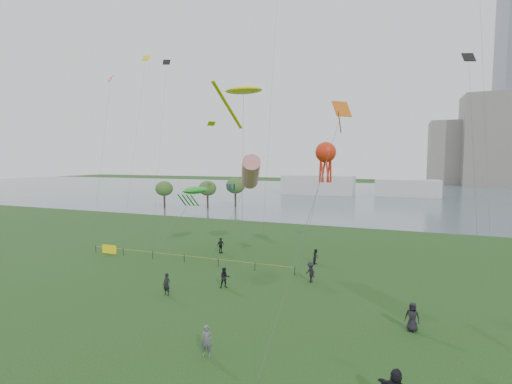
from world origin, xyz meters
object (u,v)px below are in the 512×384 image
(kite_flyer, at_px, (207,341))
(kite_stingray, at_px, (243,91))
(kite_octopus, at_px, (326,153))
(fence, at_px, (137,252))

(kite_flyer, distance_m, kite_stingray, 30.00)
(kite_flyer, xyz_separation_m, kite_octopus, (2.98, 18.34, 10.56))
(kite_stingray, bearing_deg, kite_flyer, -57.19)
(fence, height_order, kite_stingray, kite_stingray)
(fence, relative_size, kite_flyer, 13.91)
(kite_stingray, relative_size, kite_octopus, 1.53)
(fence, distance_m, kite_stingray, 21.88)
(kite_stingray, height_order, kite_octopus, kite_stingray)
(kite_flyer, xyz_separation_m, kite_stingray, (-7.55, 22.89, 17.86))
(fence, height_order, kite_octopus, kite_octopus)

